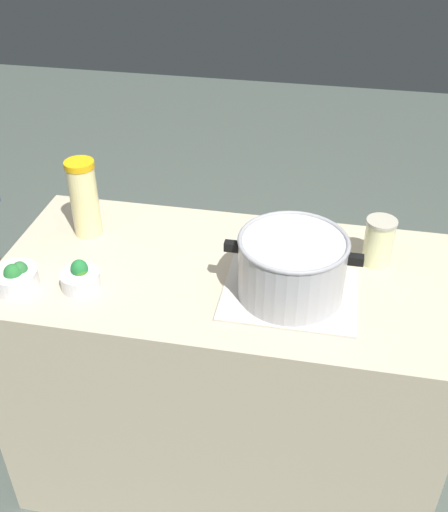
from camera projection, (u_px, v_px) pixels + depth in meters
ground_plane at (224, 461)px, 2.20m from camera, size 8.00×8.00×0.00m
counter_slab at (224, 378)px, 1.95m from camera, size 1.28×0.62×0.86m
dish_cloth at (290, 293)px, 1.62m from camera, size 0.35×0.29×0.01m
cooking_pot at (292, 266)px, 1.56m from camera, size 0.35×0.28×0.17m
lemonade_pitcher at (84, 198)px, 1.80m from camera, size 0.09×0.09×0.24m
mason_jar at (379, 242)px, 1.70m from camera, size 0.09×0.09×0.14m
broccoli_bowl_front at (80, 278)px, 1.63m from camera, size 0.10×0.10×0.08m
broccoli_bowl_center at (15, 278)px, 1.63m from camera, size 0.12×0.12×0.08m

